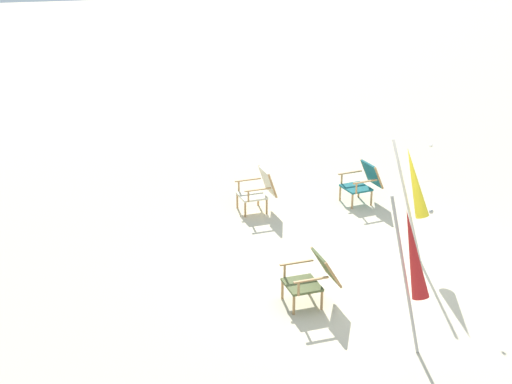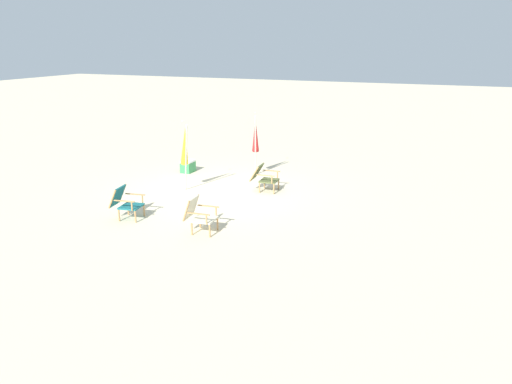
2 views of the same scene
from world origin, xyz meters
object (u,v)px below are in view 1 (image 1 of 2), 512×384
object	(u,v)px
beach_chair_front_left	(363,181)
umbrella_furled_yellow	(415,184)
beach_chair_back_left	(259,189)
beach_chair_far_center	(313,277)
umbrella_furled_red	(413,255)

from	to	relation	value
beach_chair_front_left	umbrella_furled_yellow	distance (m)	2.69
beach_chair_back_left	beach_chair_far_center	bearing A→B (deg)	177.33
beach_chair_far_center	beach_chair_front_left	world-z (taller)	beach_chair_front_left
beach_chair_back_left	umbrella_furled_yellow	distance (m)	3.35
beach_chair_back_left	umbrella_furled_red	world-z (taller)	umbrella_furled_red
beach_chair_front_left	umbrella_furled_red	distance (m)	5.13
beach_chair_front_left	umbrella_furled_red	world-z (taller)	umbrella_furled_red
beach_chair_front_left	beach_chair_back_left	bearing A→B (deg)	86.78
umbrella_furled_yellow	beach_chair_far_center	bearing A→B (deg)	114.95
beach_chair_far_center	umbrella_furled_yellow	world-z (taller)	umbrella_furled_yellow
beach_chair_back_left	umbrella_furled_red	xyz separation A→B (m)	(-4.96, -0.65, 0.90)
beach_chair_front_left	umbrella_furled_red	size ratio (longest dim) A/B	0.39
umbrella_furled_yellow	umbrella_furled_red	bearing A→B (deg)	152.77
umbrella_furled_yellow	beach_chair_back_left	bearing A→B (deg)	34.95
umbrella_furled_yellow	beach_chair_front_left	bearing A→B (deg)	-5.64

